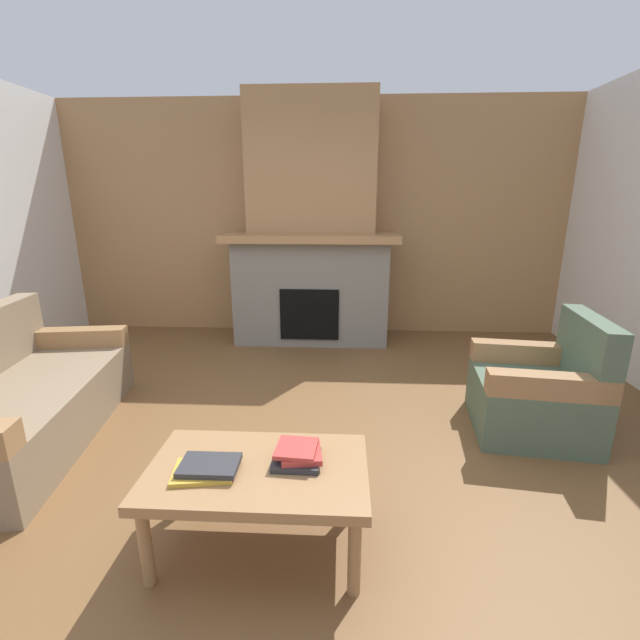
% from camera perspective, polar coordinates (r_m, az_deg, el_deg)
% --- Properties ---
extents(ground, '(9.00, 9.00, 0.00)m').
position_cam_1_polar(ground, '(2.85, -4.98, -18.70)').
color(ground, brown).
extents(wall_back_wood_panel, '(6.00, 0.12, 2.70)m').
position_cam_1_polar(wall_back_wood_panel, '(5.34, -0.83, 12.98)').
color(wall_back_wood_panel, '#A87A4C').
rests_on(wall_back_wood_panel, ground).
extents(fireplace, '(1.90, 0.82, 2.70)m').
position_cam_1_polar(fireplace, '(4.98, -1.11, 10.63)').
color(fireplace, gray).
rests_on(fireplace, ground).
extents(couch, '(1.11, 1.91, 0.85)m').
position_cam_1_polar(couch, '(3.60, -35.12, -8.82)').
color(couch, '#847056').
rests_on(couch, ground).
extents(armchair, '(0.85, 0.85, 0.85)m').
position_cam_1_polar(armchair, '(3.46, 26.83, -8.42)').
color(armchair, '#4C604C').
rests_on(armchair, ground).
extents(coffee_table, '(1.00, 0.60, 0.43)m').
position_cam_1_polar(coffee_table, '(2.14, -8.14, -19.68)').
color(coffee_table, '#997047').
rests_on(coffee_table, ground).
extents(book_stack_near_edge, '(0.30, 0.23, 0.05)m').
position_cam_1_polar(book_stack_near_edge, '(2.10, -14.62, -18.26)').
color(book_stack_near_edge, gold).
rests_on(book_stack_near_edge, coffee_table).
extents(book_stack_center, '(0.23, 0.23, 0.08)m').
position_cam_1_polar(book_stack_center, '(2.10, -2.88, -17.18)').
color(book_stack_center, '#2D2D33').
rests_on(book_stack_center, coffee_table).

